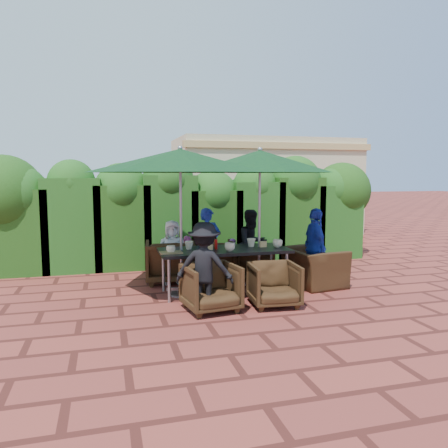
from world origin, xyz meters
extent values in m
plane|color=maroon|center=(0.00, 0.00, 0.00)|extent=(80.00, 80.00, 0.00)
cube|color=black|center=(0.08, -0.24, 0.72)|extent=(2.17, 0.90, 0.05)
cube|color=gray|center=(0.08, -0.24, 0.12)|extent=(1.97, 0.05, 0.05)
cylinder|color=gray|center=(-0.91, -0.59, 0.35)|extent=(0.05, 0.05, 0.70)
cylinder|color=gray|center=(-0.91, 0.11, 0.35)|extent=(0.05, 0.05, 0.70)
cylinder|color=gray|center=(1.06, -0.59, 0.35)|extent=(0.05, 0.05, 0.70)
cylinder|color=gray|center=(1.06, 0.11, 0.35)|extent=(0.05, 0.05, 0.70)
cylinder|color=gray|center=(-0.65, -0.18, 0.01)|extent=(0.44, 0.44, 0.03)
cylinder|color=gray|center=(-0.65, -0.18, 1.20)|extent=(0.04, 0.04, 2.40)
cone|color=black|center=(-0.65, -0.18, 2.22)|extent=(3.00, 3.00, 0.38)
sphere|color=gray|center=(-0.65, -0.18, 2.42)|extent=(0.08, 0.08, 0.08)
cylinder|color=gray|center=(0.72, -0.17, 0.01)|extent=(0.44, 0.44, 0.03)
cylinder|color=gray|center=(0.72, -0.17, 1.20)|extent=(0.04, 0.04, 2.40)
cone|color=black|center=(0.72, -0.17, 2.22)|extent=(2.53, 2.53, 0.38)
sphere|color=gray|center=(0.72, -0.17, 2.42)|extent=(0.08, 0.08, 0.08)
imported|color=black|center=(-0.73, 0.73, 0.43)|extent=(0.92, 0.87, 0.86)
imported|color=black|center=(0.11, 0.72, 0.41)|extent=(0.89, 0.85, 0.82)
imported|color=black|center=(0.85, 0.61, 0.37)|extent=(0.78, 0.74, 0.75)
imported|color=black|center=(-0.38, -1.15, 0.38)|extent=(0.84, 0.80, 0.77)
imported|color=black|center=(0.61, -1.17, 0.36)|extent=(0.76, 0.72, 0.73)
imported|color=black|center=(1.74, -0.20, 0.45)|extent=(0.79, 1.11, 0.91)
imported|color=silver|center=(-0.68, 0.63, 0.58)|extent=(0.59, 0.37, 1.17)
imported|color=#1E32A2|center=(0.02, 0.75, 0.68)|extent=(0.52, 0.44, 1.37)
imported|color=black|center=(0.87, 0.63, 0.67)|extent=(0.72, 0.54, 1.33)
imported|color=black|center=(-0.47, -1.14, 0.66)|extent=(0.92, 0.70, 1.31)
imported|color=#1E32A2|center=(1.77, -0.22, 0.70)|extent=(0.48, 0.86, 1.40)
imported|color=#DD4E98|center=(-0.37, 0.72, 0.43)|extent=(0.33, 0.28, 0.86)
imported|color=#9F4FAB|center=(0.54, 0.80, 0.38)|extent=(0.32, 0.29, 0.76)
imported|color=#238229|center=(1.65, 4.07, 0.96)|extent=(1.91, 1.11, 1.93)
imported|color=#DD4E98|center=(2.29, 4.51, 0.79)|extent=(0.88, 0.75, 1.57)
imported|color=gray|center=(3.35, 4.40, 0.82)|extent=(1.14, 0.72, 1.65)
imported|color=beige|center=(-0.85, -0.39, 0.81)|extent=(0.15, 0.15, 0.12)
imported|color=beige|center=(-0.51, -0.12, 0.82)|extent=(0.15, 0.15, 0.14)
imported|color=beige|center=(0.11, -0.46, 0.82)|extent=(0.17, 0.17, 0.14)
imported|color=beige|center=(0.59, -0.14, 0.82)|extent=(0.16, 0.16, 0.15)
imported|color=beige|center=(1.00, -0.32, 0.82)|extent=(0.17, 0.17, 0.14)
cylinder|color=#B20C0A|center=(-0.06, -0.23, 0.83)|extent=(0.04, 0.04, 0.17)
cylinder|color=#4C230C|center=(-0.08, -0.21, 0.83)|extent=(0.04, 0.04, 0.17)
cube|color=olive|center=(-0.85, -0.39, 0.76)|extent=(0.35, 0.25, 0.02)
cube|color=#DBB470|center=(-0.20, -0.28, 0.80)|extent=(0.12, 0.06, 0.10)
cube|color=#DBB470|center=(0.77, -0.23, 0.80)|extent=(0.12, 0.06, 0.10)
cube|color=#1D3B10|center=(-3.50, 2.30, 0.86)|extent=(1.15, 0.95, 1.71)
sphere|color=#1D3B10|center=(-3.50, 2.30, 1.61)|extent=(1.16, 1.16, 1.16)
cube|color=#1D3B10|center=(-2.50, 2.30, 0.96)|extent=(1.15, 0.95, 1.93)
sphere|color=#1D3B10|center=(-2.50, 2.30, 1.83)|extent=(0.97, 0.97, 0.97)
cube|color=#1D3B10|center=(-1.50, 2.30, 0.89)|extent=(1.15, 0.95, 1.78)
sphere|color=#1D3B10|center=(-1.50, 2.30, 1.68)|extent=(1.13, 1.13, 1.13)
cube|color=#1D3B10|center=(-0.50, 2.30, 0.99)|extent=(1.15, 0.95, 1.99)
sphere|color=#1D3B10|center=(-0.50, 2.30, 1.89)|extent=(1.11, 1.11, 1.11)
cube|color=#1D3B10|center=(0.50, 2.30, 0.83)|extent=(1.15, 0.95, 1.65)
sphere|color=#1D3B10|center=(0.50, 2.30, 1.55)|extent=(1.11, 1.11, 1.11)
cube|color=#1D3B10|center=(1.50, 2.30, 0.92)|extent=(1.15, 0.95, 1.83)
sphere|color=#1D3B10|center=(1.50, 2.30, 1.73)|extent=(1.01, 1.01, 1.01)
cube|color=#1D3B10|center=(2.50, 2.30, 0.97)|extent=(1.15, 0.95, 1.93)
sphere|color=#1D3B10|center=(2.50, 2.30, 1.83)|extent=(1.22, 1.22, 1.22)
cube|color=#1D3B10|center=(3.50, 2.30, 0.87)|extent=(1.15, 0.95, 1.74)
sphere|color=#1D3B10|center=(3.50, 2.30, 1.64)|extent=(1.05, 1.05, 1.05)
sphere|color=#1D3B10|center=(-3.80, 2.40, 1.60)|extent=(1.60, 1.60, 1.60)
sphere|color=#1D3B10|center=(3.80, 2.40, 1.60)|extent=(1.40, 1.40, 1.40)
cube|color=beige|center=(3.50, 7.00, 1.60)|extent=(6.00, 3.00, 3.20)
cube|color=#DBB470|center=(3.50, 5.55, 2.90)|extent=(6.20, 0.25, 0.20)
camera|label=1|loc=(-1.84, -7.23, 1.98)|focal=35.00mm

